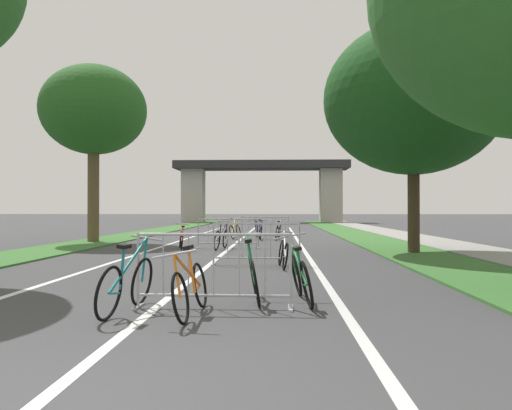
{
  "coord_description": "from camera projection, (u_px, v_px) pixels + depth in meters",
  "views": [
    {
      "loc": [
        1.7,
        -3.18,
        1.38
      ],
      "look_at": [
        0.86,
        16.63,
        1.56
      ],
      "focal_mm": 35.74,
      "sensor_mm": 36.0,
      "label": 1
    }
  ],
  "objects": [
    {
      "name": "tree_left_oak_mid",
      "position": [
        94.0,
        111.0,
        21.29
      ],
      "size": [
        4.39,
        4.39,
        7.42
      ],
      "color": "brown",
      "rests_on": "ground"
    },
    {
      "name": "bicycle_white_9",
      "position": [
        283.0,
        253.0,
        12.02
      ],
      "size": [
        0.43,
        1.67,
        0.88
      ],
      "rotation": [
        0.0,
        0.0,
        0.09
      ],
      "color": "black",
      "rests_on": "ground"
    },
    {
      "name": "bicycle_red_5",
      "position": [
        181.0,
        239.0,
        17.65
      ],
      "size": [
        0.55,
        1.67,
        0.89
      ],
      "rotation": [
        0.0,
        0.0,
        0.23
      ],
      "color": "black",
      "rests_on": "ground"
    },
    {
      "name": "grass_verge_right",
      "position": [
        353.0,
        234.0,
        28.34
      ],
      "size": [
        2.33,
        62.01,
        0.05
      ],
      "primitive_type": "cube",
      "color": "#386B2D",
      "rests_on": "ground"
    },
    {
      "name": "bicycle_silver_3",
      "position": [
        278.0,
        232.0,
        22.99
      ],
      "size": [
        0.53,
        1.73,
        0.97
      ],
      "rotation": [
        0.0,
        0.0,
        -0.12
      ],
      "color": "black",
      "rests_on": "ground"
    },
    {
      "name": "bicycle_green_10",
      "position": [
        301.0,
        277.0,
        7.53
      ],
      "size": [
        0.6,
        1.77,
        1.02
      ],
      "rotation": [
        0.0,
        0.0,
        0.1
      ],
      "color": "black",
      "rests_on": "ground"
    },
    {
      "name": "crowd_barrier_nearest",
      "position": [
        214.0,
        271.0,
        7.09
      ],
      "size": [
        2.21,
        0.47,
        1.05
      ],
      "rotation": [
        0.0,
        0.0,
        -0.01
      ],
      "color": "#ADADB2",
      "rests_on": "ground"
    },
    {
      "name": "bicycle_black_6",
      "position": [
        222.0,
        238.0,
        17.66
      ],
      "size": [
        0.56,
        1.76,
        0.98
      ],
      "rotation": [
        0.0,
        0.0,
        -0.17
      ],
      "color": "black",
      "rests_on": "ground"
    },
    {
      "name": "crowd_barrier_fourth",
      "position": [
        265.0,
        228.0,
        23.54
      ],
      "size": [
        2.21,
        0.48,
        1.05
      ],
      "rotation": [
        0.0,
        0.0,
        -0.02
      ],
      "color": "#ADADB2",
      "rests_on": "ground"
    },
    {
      "name": "bicycle_teal_7",
      "position": [
        127.0,
        284.0,
        6.75
      ],
      "size": [
        0.57,
        1.73,
        1.02
      ],
      "rotation": [
        0.0,
        0.0,
        -0.13
      ],
      "color": "black",
      "rests_on": "ground"
    },
    {
      "name": "tree_right_oak_near",
      "position": [
        413.0,
        99.0,
        15.82
      ],
      "size": [
        5.56,
        5.56,
        7.19
      ],
      "color": "#3D2D1E",
      "rests_on": "ground"
    },
    {
      "name": "lane_stripe_center",
      "position": [
        237.0,
        243.0,
        21.16
      ],
      "size": [
        0.14,
        35.87,
        0.01
      ],
      "primitive_type": "cube",
      "color": "silver",
      "rests_on": "ground"
    },
    {
      "name": "overpass_bridge",
      "position": [
        262.0,
        180.0,
        54.48
      ],
      "size": [
        18.45,
        4.32,
        6.51
      ],
      "color": "#2D2D30",
      "rests_on": "ground"
    },
    {
      "name": "crowd_barrier_second",
      "position": [
        256.0,
        244.0,
        12.56
      ],
      "size": [
        2.22,
        0.53,
        1.05
      ],
      "rotation": [
        0.0,
        0.0,
        -0.04
      ],
      "color": "#ADADB2",
      "rests_on": "ground"
    },
    {
      "name": "lane_stripe_right_lane",
      "position": [
        299.0,
        243.0,
        21.05
      ],
      "size": [
        0.14,
        35.87,
        0.01
      ],
      "primitive_type": "cube",
      "color": "silver",
      "rests_on": "ground"
    },
    {
      "name": "grass_verge_left",
      "position": [
        144.0,
        233.0,
        28.83
      ],
      "size": [
        2.33,
        62.01,
        0.05
      ],
      "primitive_type": "cube",
      "color": "#386B2D",
      "rests_on": "ground"
    },
    {
      "name": "bicycle_orange_1",
      "position": [
        190.0,
        287.0,
        6.6
      ],
      "size": [
        0.55,
        1.72,
        0.9
      ],
      "rotation": [
        0.0,
        0.0,
        3.08
      ],
      "color": "black",
      "rests_on": "ground"
    },
    {
      "name": "bicycle_purple_8",
      "position": [
        259.0,
        231.0,
        24.11
      ],
      "size": [
        0.67,
        1.67,
        0.95
      ],
      "rotation": [
        0.0,
        0.0,
        3.32
      ],
      "color": "black",
      "rests_on": "ground"
    },
    {
      "name": "lane_stripe_left_lane",
      "position": [
        175.0,
        242.0,
        21.27
      ],
      "size": [
        0.14,
        35.87,
        0.01
      ],
      "primitive_type": "cube",
      "color": "silver",
      "rests_on": "ground"
    },
    {
      "name": "bicycle_blue_2",
      "position": [
        258.0,
        231.0,
        23.18
      ],
      "size": [
        0.54,
        1.69,
        1.01
      ],
      "rotation": [
        0.0,
        0.0,
        3.27
      ],
      "color": "black",
      "rests_on": "ground"
    },
    {
      "name": "bicycle_green_0",
      "position": [
        254.0,
        276.0,
        7.63
      ],
      "size": [
        0.52,
        1.66,
        1.02
      ],
      "rotation": [
        0.0,
        0.0,
        0.09
      ],
      "color": "black",
      "rests_on": "ground"
    },
    {
      "name": "crowd_barrier_third",
      "position": [
        228.0,
        234.0,
        18.1
      ],
      "size": [
        2.21,
        0.5,
        1.05
      ],
      "rotation": [
        0.0,
        0.0,
        0.03
      ],
      "color": "#ADADB2",
      "rests_on": "ground"
    },
    {
      "name": "sidewalk_path_right",
      "position": [
        394.0,
        234.0,
        28.24
      ],
      "size": [
        2.26,
        62.01,
        0.08
      ],
      "primitive_type": "cube",
      "color": "gray",
      "rests_on": "ground"
    },
    {
      "name": "bicycle_yellow_4",
      "position": [
        235.0,
        231.0,
        23.99
      ],
      "size": [
        0.54,
        1.76,
        1.01
      ],
      "rotation": [
        0.0,
        0.0,
        -0.19
      ],
      "color": "black",
      "rests_on": "ground"
    }
  ]
}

